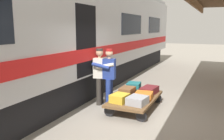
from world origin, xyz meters
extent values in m
plane|color=gray|center=(0.00, 0.00, 0.00)|extent=(60.00, 60.00, 0.00)
cube|color=#B7BABF|center=(3.29, 0.00, 2.35)|extent=(3.00, 21.97, 2.90)
cube|color=black|center=(3.29, 0.00, 0.45)|extent=(2.55, 20.87, 0.90)
cube|color=red|center=(1.78, 0.00, 1.55)|extent=(0.03, 21.53, 0.36)
cube|color=black|center=(1.78, -7.69, 2.45)|extent=(0.02, 2.42, 0.84)
cube|color=black|center=(1.78, -3.85, 2.45)|extent=(0.02, 2.42, 0.84)
cube|color=black|center=(1.84, 0.00, 1.95)|extent=(0.12, 1.10, 2.00)
cube|color=brown|center=(0.44, -0.38, 0.31)|extent=(1.11, 2.09, 0.07)
cylinder|color=black|center=(-0.01, 0.45, 0.14)|extent=(0.28, 0.05, 0.28)
cylinder|color=black|center=(0.88, 0.45, 0.14)|extent=(0.28, 0.05, 0.28)
cylinder|color=black|center=(-0.01, -1.22, 0.14)|extent=(0.28, 0.05, 0.28)
cylinder|color=black|center=(0.88, -1.22, 0.14)|extent=(0.28, 0.05, 0.28)
cube|color=#9EA0A5|center=(0.19, 0.19, 0.45)|extent=(0.52, 0.56, 0.21)
cube|color=#1E666B|center=(0.69, -0.96, 0.49)|extent=(0.44, 0.49, 0.28)
cube|color=brown|center=(0.69, -0.38, 0.48)|extent=(0.38, 0.49, 0.27)
cube|color=gold|center=(0.69, 0.19, 0.45)|extent=(0.47, 0.52, 0.21)
cube|color=#CC6B23|center=(0.19, -0.38, 0.44)|extent=(0.52, 0.52, 0.18)
cube|color=maroon|center=(0.19, -0.96, 0.45)|extent=(0.48, 0.68, 0.20)
cylinder|color=navy|center=(1.28, -0.49, 0.41)|extent=(0.16, 0.16, 0.82)
cylinder|color=navy|center=(1.25, -0.29, 0.41)|extent=(0.16, 0.16, 0.82)
cube|color=navy|center=(1.26, -0.39, 1.12)|extent=(0.39, 0.27, 0.60)
cylinder|color=tan|center=(1.26, -0.39, 1.45)|extent=(0.09, 0.09, 0.06)
sphere|color=tan|center=(1.26, -0.39, 1.59)|extent=(0.22, 0.22, 0.22)
cylinder|color=#A51919|center=(1.26, -0.39, 1.67)|extent=(0.21, 0.21, 0.06)
cylinder|color=navy|center=(1.51, -0.51, 1.22)|extent=(0.54, 0.18, 0.21)
cylinder|color=navy|center=(1.46, -0.19, 1.22)|extent=(0.54, 0.18, 0.21)
cylinder|color=#332D28|center=(1.56, -0.28, 0.41)|extent=(0.16, 0.16, 0.82)
cylinder|color=#332D28|center=(1.60, -0.48, 0.41)|extent=(0.16, 0.16, 0.82)
cube|color=silver|center=(1.58, -0.38, 1.12)|extent=(0.39, 0.28, 0.60)
cylinder|color=tan|center=(1.58, -0.38, 1.45)|extent=(0.09, 0.09, 0.06)
sphere|color=tan|center=(1.58, -0.38, 1.59)|extent=(0.22, 0.22, 0.22)
cylinder|color=#332D28|center=(1.58, -0.38, 1.67)|extent=(0.21, 0.21, 0.06)
cylinder|color=silver|center=(1.33, -0.27, 1.22)|extent=(0.54, 0.19, 0.21)
cylinder|color=silver|center=(1.39, -0.58, 1.22)|extent=(0.54, 0.19, 0.21)
camera|label=1|loc=(-1.65, 5.92, 2.33)|focal=38.29mm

